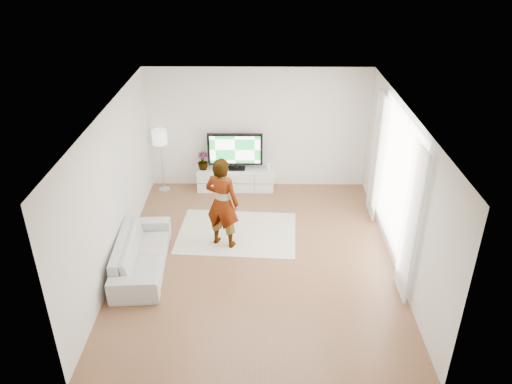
{
  "coord_description": "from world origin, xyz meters",
  "views": [
    {
      "loc": [
        0.07,
        -7.62,
        5.42
      ],
      "look_at": [
        -0.01,
        0.4,
        1.16
      ],
      "focal_mm": 35.0,
      "sensor_mm": 36.0,
      "label": 1
    }
  ],
  "objects_px": {
    "floor_lamp": "(160,140)",
    "television": "(235,150)",
    "rug": "(237,233)",
    "sofa": "(141,253)",
    "media_console": "(236,179)",
    "player": "(222,203)"
  },
  "relations": [
    {
      "from": "player",
      "to": "sofa",
      "type": "xyz_separation_m",
      "value": [
        -1.4,
        -0.77,
        -0.6
      ]
    },
    {
      "from": "television",
      "to": "floor_lamp",
      "type": "bearing_deg",
      "value": -176.83
    },
    {
      "from": "player",
      "to": "floor_lamp",
      "type": "distance_m",
      "value": 2.76
    },
    {
      "from": "rug",
      "to": "sofa",
      "type": "xyz_separation_m",
      "value": [
        -1.65,
        -1.17,
        0.3
      ]
    },
    {
      "from": "media_console",
      "to": "floor_lamp",
      "type": "distance_m",
      "value": 1.95
    },
    {
      "from": "rug",
      "to": "television",
      "type": "bearing_deg",
      "value": 93.37
    },
    {
      "from": "rug",
      "to": "player",
      "type": "height_order",
      "value": "player"
    },
    {
      "from": "floor_lamp",
      "to": "television",
      "type": "bearing_deg",
      "value": 3.17
    },
    {
      "from": "rug",
      "to": "floor_lamp",
      "type": "xyz_separation_m",
      "value": [
        -1.79,
        1.87,
        1.24
      ]
    },
    {
      "from": "rug",
      "to": "player",
      "type": "xyz_separation_m",
      "value": [
        -0.24,
        -0.4,
        0.91
      ]
    },
    {
      "from": "media_console",
      "to": "sofa",
      "type": "distance_m",
      "value": 3.46
    },
    {
      "from": "rug",
      "to": "floor_lamp",
      "type": "bearing_deg",
      "value": 133.71
    },
    {
      "from": "television",
      "to": "floor_lamp",
      "type": "relative_size",
      "value": 0.85
    },
    {
      "from": "media_console",
      "to": "television",
      "type": "relative_size",
      "value": 1.4
    },
    {
      "from": "television",
      "to": "floor_lamp",
      "type": "xyz_separation_m",
      "value": [
        -1.67,
        -0.09,
        0.28
      ]
    },
    {
      "from": "media_console",
      "to": "floor_lamp",
      "type": "height_order",
      "value": "floor_lamp"
    },
    {
      "from": "media_console",
      "to": "sofa",
      "type": "bearing_deg",
      "value": -116.28
    },
    {
      "from": "media_console",
      "to": "rug",
      "type": "relative_size",
      "value": 0.75
    },
    {
      "from": "television",
      "to": "floor_lamp",
      "type": "height_order",
      "value": "floor_lamp"
    },
    {
      "from": "rug",
      "to": "sofa",
      "type": "height_order",
      "value": "sofa"
    },
    {
      "from": "rug",
      "to": "player",
      "type": "bearing_deg",
      "value": -121.27
    },
    {
      "from": "rug",
      "to": "sofa",
      "type": "relative_size",
      "value": 1.1
    }
  ]
}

